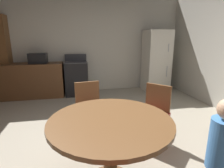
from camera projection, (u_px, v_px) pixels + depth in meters
ground_plane at (109, 151)px, 2.45m from camera, size 14.00×14.00×0.00m
wall_back at (89, 45)px, 5.13m from camera, size 5.62×0.12×2.70m
kitchen_counter at (29, 80)px, 4.66m from camera, size 1.76×0.60×0.90m
pantry_column at (1, 57)px, 4.56m from camera, size 0.44×0.36×2.10m
oven_range at (77, 78)px, 4.89m from camera, size 0.60×0.60×1.10m
refrigerator at (156, 61)px, 5.18m from camera, size 0.68×0.68×1.76m
microwave at (38, 58)px, 4.57m from camera, size 0.44×0.32×0.26m
dining_table at (111, 133)px, 1.75m from camera, size 1.21×1.21×0.76m
chair_northeast at (154, 111)px, 2.57m from camera, size 0.56×0.56×0.87m
chair_north at (89, 107)px, 2.72m from camera, size 0.45×0.45×0.87m
person_child at (221, 159)px, 1.41m from camera, size 0.30×0.30×1.09m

